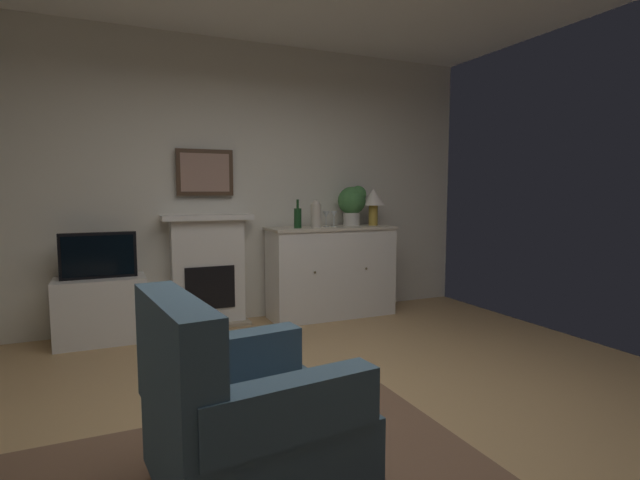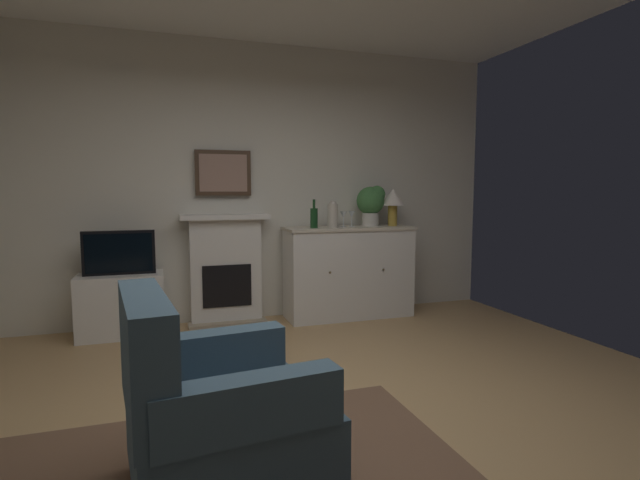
# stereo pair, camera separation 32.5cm
# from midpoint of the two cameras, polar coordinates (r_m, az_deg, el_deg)

# --- Properties ---
(ground_plane) EXTENTS (5.35, 5.22, 0.10)m
(ground_plane) POSITION_cam_midpoint_polar(r_m,az_deg,el_deg) (2.93, 0.31, -22.23)
(ground_plane) COLOR tan
(ground_plane) RESTS_ON ground
(wall_rear) EXTENTS (5.35, 0.06, 2.82)m
(wall_rear) POSITION_cam_midpoint_polar(r_m,az_deg,el_deg) (5.05, -11.92, 6.60)
(wall_rear) COLOR silver
(wall_rear) RESTS_ON ground_plane
(fireplace_unit) EXTENTS (0.87, 0.30, 1.10)m
(fireplace_unit) POSITION_cam_midpoint_polar(r_m,az_deg,el_deg) (4.93, -14.92, -3.51)
(fireplace_unit) COLOR white
(fireplace_unit) RESTS_ON ground_plane
(framed_picture) EXTENTS (0.55, 0.04, 0.45)m
(framed_picture) POSITION_cam_midpoint_polar(r_m,az_deg,el_deg) (4.92, -15.30, 7.69)
(framed_picture) COLOR #473323
(sideboard_cabinet) EXTENTS (1.36, 0.49, 0.96)m
(sideboard_cabinet) POSITION_cam_midpoint_polar(r_m,az_deg,el_deg) (5.13, -0.47, -3.75)
(sideboard_cabinet) COLOR white
(sideboard_cabinet) RESTS_ON ground_plane
(table_lamp) EXTENTS (0.26, 0.26, 0.40)m
(table_lamp) POSITION_cam_midpoint_polar(r_m,az_deg,el_deg) (5.28, 4.57, 4.76)
(table_lamp) COLOR #B79338
(table_lamp) RESTS_ON sideboard_cabinet
(wine_bottle) EXTENTS (0.08, 0.08, 0.29)m
(wine_bottle) POSITION_cam_midpoint_polar(r_m,az_deg,el_deg) (4.87, -4.56, 2.65)
(wine_bottle) COLOR #193F1E
(wine_bottle) RESTS_ON sideboard_cabinet
(wine_glass_left) EXTENTS (0.07, 0.07, 0.16)m
(wine_glass_left) POSITION_cam_midpoint_polar(r_m,az_deg,el_deg) (5.03, -1.12, 2.93)
(wine_glass_left) COLOR silver
(wine_glass_left) RESTS_ON sideboard_cabinet
(wine_glass_center) EXTENTS (0.07, 0.07, 0.16)m
(wine_glass_center) POSITION_cam_midpoint_polar(r_m,az_deg,el_deg) (5.11, -0.16, 2.98)
(wine_glass_center) COLOR silver
(wine_glass_center) RESTS_ON sideboard_cabinet
(vase_decorative) EXTENTS (0.11, 0.11, 0.28)m
(vase_decorative) POSITION_cam_midpoint_polar(r_m,az_deg,el_deg) (4.94, -2.36, 3.08)
(vase_decorative) COLOR beige
(vase_decorative) RESTS_ON sideboard_cabinet
(tv_cabinet) EXTENTS (0.75, 0.42, 0.57)m
(tv_cabinet) POSITION_cam_midpoint_polar(r_m,az_deg,el_deg) (4.77, -26.26, -7.44)
(tv_cabinet) COLOR white
(tv_cabinet) RESTS_ON ground_plane
(tv_set) EXTENTS (0.62, 0.07, 0.40)m
(tv_set) POSITION_cam_midpoint_polar(r_m,az_deg,el_deg) (4.66, -26.54, -1.65)
(tv_set) COLOR black
(tv_set) RESTS_ON tv_cabinet
(potted_plant_small) EXTENTS (0.30, 0.30, 0.43)m
(potted_plant_small) POSITION_cam_midpoint_polar(r_m,az_deg,el_deg) (5.21, 2.11, 4.51)
(potted_plant_small) COLOR beige
(potted_plant_small) RESTS_ON sideboard_cabinet
(armchair) EXTENTS (0.89, 0.86, 0.92)m
(armchair) POSITION_cam_midpoint_polar(r_m,az_deg,el_deg) (2.21, -13.70, -19.70)
(armchair) COLOR #3F596B
(armchair) RESTS_ON ground_plane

